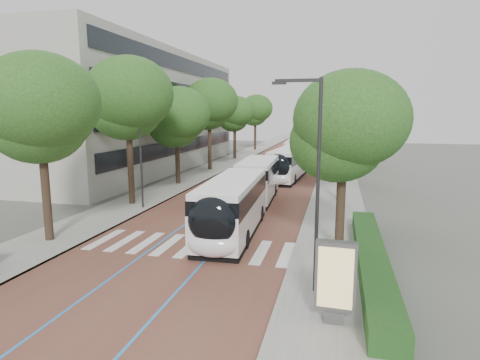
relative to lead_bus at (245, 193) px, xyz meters
The scene contains 22 objects.
ground 7.80m from the lead_bus, 102.32° to the right, with size 160.00×160.00×0.00m, color #51544C.
road 32.62m from the lead_bus, 92.86° to the left, with size 11.00×140.00×0.02m, color brown.
sidewalk_left 33.84m from the lead_bus, 105.67° to the left, with size 4.00×140.00×0.12m, color gray.
sidewalk_right 33.11m from the lead_bus, 79.77° to the left, with size 4.00×140.00×0.12m, color gray.
kerb_left 33.37m from the lead_bus, 102.52° to the left, with size 0.20×140.00×0.14m, color gray.
kerb_right 32.82m from the lead_bus, 83.04° to the left, with size 0.20×140.00×0.14m, color gray.
zebra_crossing 6.80m from the lead_bus, 102.47° to the right, with size 10.55×3.60×0.01m.
lane_line_left 32.74m from the lead_bus, 95.66° to the left, with size 0.12×126.00×0.01m, color #287DC8.
lane_line_right 32.58m from the lead_bus, 90.05° to the left, with size 0.12×126.00×0.01m, color #287DC8.
office_building 29.94m from the lead_bus, 135.77° to the left, with size 18.11×40.00×14.00m.
hedge 10.61m from the lead_bus, 44.94° to the right, with size 1.20×14.00×0.80m, color #183F15.
streetlight_near 12.02m from the lead_bus, 64.48° to the right, with size 1.82×0.20×8.00m.
streetlight_far 15.70m from the lead_bus, 71.06° to the left, with size 1.82×0.20×8.00m.
lamp_post_left 8.14m from the lead_bus, behind, with size 0.14×0.14×8.00m, color #2A2A2C.
trees_left 19.44m from the lead_bus, 119.26° to the left, with size 6.33×60.85×10.31m.
trees_right 16.67m from the lead_bus, 67.88° to the left, with size 5.43×47.42×8.34m.
lead_bus is the anchor object (origin of this frame).
bus_queued_0 16.49m from the lead_bus, 86.88° to the left, with size 3.33×12.54×3.20m.
bus_queued_1 28.49m from the lead_bus, 89.25° to the left, with size 3.05×12.49×3.20m.
bus_queued_2 42.76m from the lead_bus, 89.77° to the left, with size 3.30×12.53×3.20m.
bus_queued_3 55.14m from the lead_bus, 89.23° to the left, with size 3.35×12.54×3.20m.
ad_panel 13.97m from the lead_bus, 64.90° to the right, with size 1.33×0.53×2.73m.
Camera 1 is at (7.47, -17.78, 6.88)m, focal length 30.00 mm.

